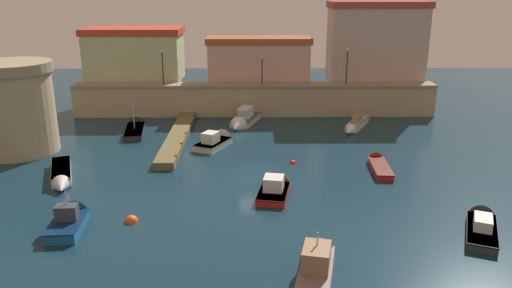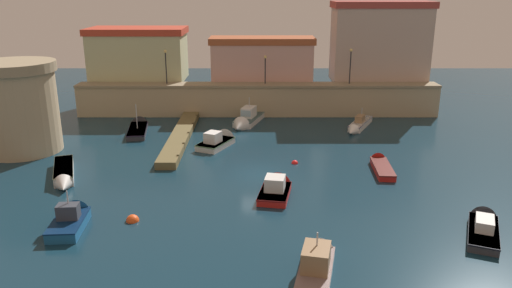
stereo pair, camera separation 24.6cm
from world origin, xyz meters
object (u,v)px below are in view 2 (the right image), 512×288
at_px(moored_boat_1, 61,175).
at_px(moored_boat_7, 356,125).
at_px(moored_boat_8, 218,140).
at_px(fortress_tower, 16,107).
at_px(moored_boat_3, 70,218).
at_px(moored_boat_2, 315,259).
at_px(quay_lamp_0, 163,62).
at_px(mooring_buoy_1, 130,221).
at_px(quay_lamp_2, 348,61).
at_px(moored_boat_5, 136,127).
at_px(quay_lamp_1, 263,65).
at_px(moored_boat_4, 378,164).
at_px(moored_boat_6, 481,224).
at_px(mooring_buoy_0, 293,163).
at_px(moored_boat_9, 244,120).
at_px(moored_boat_0, 274,187).

bearing_deg(moored_boat_1, moored_boat_7, 99.54).
relative_size(moored_boat_1, moored_boat_8, 1.29).
height_order(fortress_tower, moored_boat_3, fortress_tower).
bearing_deg(moored_boat_2, moored_boat_8, 29.93).
xyz_separation_m(fortress_tower, moored_boat_1, (5.76, -6.58, -3.44)).
xyz_separation_m(quay_lamp_0, moored_boat_8, (6.32, -10.60, -5.39)).
bearing_deg(mooring_buoy_1, moored_boat_7, 49.10).
height_order(quay_lamp_2, moored_boat_3, quay_lamp_2).
height_order(fortress_tower, moored_boat_8, fortress_tower).
height_order(moored_boat_3, moored_boat_8, moored_boat_3).
bearing_deg(moored_boat_5, moored_boat_2, -158.17).
relative_size(quay_lamp_1, moored_boat_4, 0.56).
relative_size(fortress_tower, mooring_buoy_1, 9.74).
bearing_deg(mooring_buoy_1, quay_lamp_2, 55.92).
bearing_deg(moored_boat_6, moored_boat_1, 97.17).
height_order(fortress_tower, moored_boat_4, fortress_tower).
bearing_deg(moored_boat_7, fortress_tower, -50.96).
height_order(moored_boat_6, mooring_buoy_0, moored_boat_6).
bearing_deg(moored_boat_9, moored_boat_8, -1.02).
xyz_separation_m(quay_lamp_2, moored_boat_8, (-13.10, -10.60, -5.46)).
height_order(moored_boat_7, mooring_buoy_0, moored_boat_7).
height_order(quay_lamp_1, quay_lamp_2, quay_lamp_2).
distance_m(fortress_tower, moored_boat_0, 23.03).
bearing_deg(moored_boat_8, moored_boat_9, 7.46).
bearing_deg(moored_boat_0, moored_boat_7, -18.79).
distance_m(moored_boat_7, moored_boat_9, 11.10).
xyz_separation_m(moored_boat_0, moored_boat_1, (-15.20, 2.34, -0.01)).
xyz_separation_m(moored_boat_4, moored_boat_7, (0.43, 10.89, 0.12)).
bearing_deg(quay_lamp_1, moored_boat_6, -65.75).
relative_size(quay_lamp_2, mooring_buoy_0, 7.15).
xyz_separation_m(quay_lamp_2, moored_boat_0, (-8.57, -21.24, -5.46)).
bearing_deg(moored_boat_7, quay_lamp_2, -153.39).
bearing_deg(moored_boat_2, quay_lamp_1, 16.64).
distance_m(quay_lamp_0, mooring_buoy_1, 26.25).
distance_m(moored_boat_1, moored_boat_2, 20.56).
bearing_deg(moored_boat_5, moored_boat_4, -125.07).
xyz_separation_m(moored_boat_7, moored_boat_8, (-13.15, -5.07, 0.02)).
height_order(moored_boat_0, moored_boat_8, moored_boat_8).
relative_size(fortress_tower, moored_boat_8, 1.49).
relative_size(moored_boat_0, moored_boat_8, 0.91).
relative_size(moored_boat_4, mooring_buoy_1, 6.96).
relative_size(fortress_tower, moored_boat_3, 1.69).
relative_size(moored_boat_4, moored_boat_8, 1.07).
relative_size(fortress_tower, moored_boat_1, 1.16).
bearing_deg(quay_lamp_1, mooring_buoy_1, -108.01).
bearing_deg(quay_lamp_0, moored_boat_9, -25.74).
height_order(quay_lamp_2, moored_boat_7, quay_lamp_2).
relative_size(moored_boat_6, mooring_buoy_0, 10.82).
xyz_separation_m(moored_boat_0, moored_boat_9, (-2.39, 17.16, 0.08)).
bearing_deg(moored_boat_5, moored_boat_6, -138.76).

